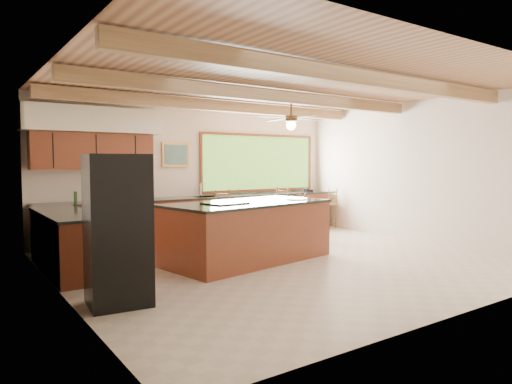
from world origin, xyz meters
TOP-DOWN VIEW (x-y plane):
  - ground at (0.00, 0.00)m, footprint 7.20×7.20m
  - room_shell at (-0.17, 0.65)m, footprint 7.27×6.54m
  - counter_run at (-0.82, 2.52)m, footprint 7.12×3.10m
  - island at (-0.52, 0.39)m, footprint 3.10×1.85m
  - refrigerator at (-3.12, -0.74)m, footprint 0.76×0.74m
  - bar_stool_a at (0.10, 2.39)m, footprint 0.44×0.44m
  - bar_stool_b at (1.61, 2.30)m, footprint 0.41×0.41m
  - bar_stool_c at (1.52, 1.55)m, footprint 0.47×0.47m
  - bar_stool_d at (3.30, 2.40)m, footprint 0.38×0.38m

SIDE VIEW (x-z plane):
  - ground at x=0.00m, z-range 0.00..0.00m
  - counter_run at x=-0.82m, z-range -0.15..1.08m
  - island at x=-0.52m, z-range -0.01..1.03m
  - bar_stool_c at x=1.52m, z-range 0.09..1.10m
  - bar_stool_d at x=3.30m, z-range 0.09..1.12m
  - bar_stool_a at x=0.10m, z-range 0.10..1.21m
  - bar_stool_b at x=1.61m, z-range 0.10..1.23m
  - refrigerator at x=-3.12m, z-range 0.00..1.78m
  - room_shell at x=-0.17m, z-range 0.70..3.72m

